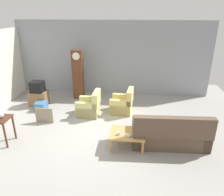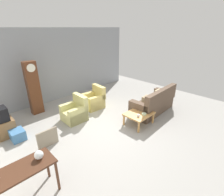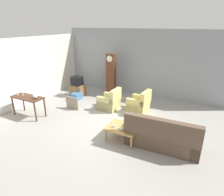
# 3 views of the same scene
# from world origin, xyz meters

# --- Properties ---
(ground_plane) EXTENTS (10.40, 10.40, 0.00)m
(ground_plane) POSITION_xyz_m (0.00, 0.00, 0.00)
(ground_plane) COLOR #999691
(garage_door_wall) EXTENTS (8.40, 0.16, 3.20)m
(garage_door_wall) POSITION_xyz_m (0.00, 3.60, 1.60)
(garage_door_wall) COLOR gray
(garage_door_wall) RESTS_ON ground_plane
(pegboard_wall_left) EXTENTS (0.12, 6.40, 2.88)m
(pegboard_wall_left) POSITION_xyz_m (-4.20, 0.40, 1.44)
(pegboard_wall_left) COLOR silver
(pegboard_wall_left) RESTS_ON ground_plane
(couch_floral) EXTENTS (2.13, 0.96, 1.04)m
(couch_floral) POSITION_xyz_m (2.02, -0.46, 0.35)
(couch_floral) COLOR brown
(couch_floral) RESTS_ON ground_plane
(armchair_olive_near) EXTENTS (0.81, 0.78, 0.92)m
(armchair_olive_near) POSITION_xyz_m (-0.61, 1.23, 0.31)
(armchair_olive_near) COLOR #CCC67A
(armchair_olive_near) RESTS_ON ground_plane
(armchair_olive_far) EXTENTS (0.86, 0.83, 0.92)m
(armchair_olive_far) POSITION_xyz_m (0.58, 1.58, 0.31)
(armchair_olive_far) COLOR #D9C46E
(armchair_olive_far) RESTS_ON ground_plane
(coffee_table_wood) EXTENTS (0.96, 0.76, 0.43)m
(coffee_table_wood) POSITION_xyz_m (0.83, -0.61, 0.37)
(coffee_table_wood) COLOR tan
(coffee_table_wood) RESTS_ON ground_plane
(console_table_dark) EXTENTS (1.30, 0.56, 0.79)m
(console_table_dark) POSITION_xyz_m (-3.11, -0.79, 0.68)
(console_table_dark) COLOR #472819
(console_table_dark) RESTS_ON ground_plane
(grandfather_clock) EXTENTS (0.44, 0.30, 2.07)m
(grandfather_clock) POSITION_xyz_m (-1.37, 2.80, 1.04)
(grandfather_clock) COLOR #562D19
(grandfather_clock) RESTS_ON ground_plane
(tv_stand_cabinet) EXTENTS (0.68, 0.52, 0.56)m
(tv_stand_cabinet) POSITION_xyz_m (-2.81, 1.92, 0.28)
(tv_stand_cabinet) COLOR brown
(tv_stand_cabinet) RESTS_ON ground_plane
(tv_crt) EXTENTS (0.48, 0.44, 0.42)m
(tv_crt) POSITION_xyz_m (-2.81, 1.92, 0.77)
(tv_crt) COLOR black
(tv_crt) RESTS_ON tv_stand_cabinet
(framed_picture_leaning) EXTENTS (0.60, 0.05, 0.54)m
(framed_picture_leaning) POSITION_xyz_m (-2.01, 0.49, 0.27)
(framed_picture_leaning) COLOR gray
(framed_picture_leaning) RESTS_ON ground_plane
(storage_box_blue) EXTENTS (0.39, 0.45, 0.32)m
(storage_box_blue) POSITION_xyz_m (-2.54, 1.46, 0.16)
(storage_box_blue) COLOR teal
(storage_box_blue) RESTS_ON ground_plane
(glass_dome_cloche) EXTENTS (0.18, 0.18, 0.18)m
(glass_dome_cloche) POSITION_xyz_m (-2.69, -0.76, 0.88)
(glass_dome_cloche) COLOR silver
(glass_dome_cloche) RESTS_ON console_table_dark
(cup_white_porcelain) EXTENTS (0.09, 0.09, 0.07)m
(cup_white_porcelain) POSITION_xyz_m (1.05, -0.58, 0.47)
(cup_white_porcelain) COLOR white
(cup_white_porcelain) RESTS_ON coffee_table_wood
(cup_blue_rimmed) EXTENTS (0.09, 0.09, 0.09)m
(cup_blue_rimmed) POSITION_xyz_m (0.60, -0.75, 0.48)
(cup_blue_rimmed) COLOR silver
(cup_blue_rimmed) RESTS_ON coffee_table_wood
(bowl_white_stacked) EXTENTS (0.18, 0.18, 0.05)m
(bowl_white_stacked) POSITION_xyz_m (1.09, -0.37, 0.46)
(bowl_white_stacked) COLOR white
(bowl_white_stacked) RESTS_ON coffee_table_wood
(bowl_shallow_green) EXTENTS (0.16, 0.16, 0.06)m
(bowl_shallow_green) POSITION_xyz_m (0.85, -0.80, 0.46)
(bowl_shallow_green) COLOR #B2C69E
(bowl_shallow_green) RESTS_ON coffee_table_wood
(wine_glass_tall) EXTENTS (0.08, 0.08, 0.19)m
(wine_glass_tall) POSITION_xyz_m (-3.58, -0.82, 0.92)
(wine_glass_tall) COLOR silver
(wine_glass_tall) RESTS_ON console_table_dark
(wine_glass_mid) EXTENTS (0.07, 0.07, 0.18)m
(wine_glass_mid) POSITION_xyz_m (-3.41, -0.73, 0.91)
(wine_glass_mid) COLOR silver
(wine_glass_mid) RESTS_ON console_table_dark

